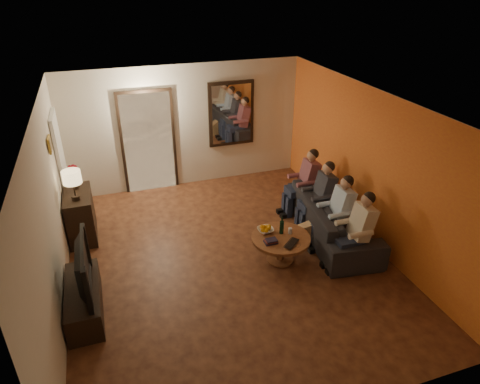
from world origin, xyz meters
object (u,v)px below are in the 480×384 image
object	(u,v)px
tv_stand	(84,300)
wine_bottle	(282,225)
dresser	(81,215)
coffee_table	(280,248)
person_d	(305,184)
dog	(311,229)
laptop	(294,245)
person_a	(357,233)
person_b	(337,215)
tv	(77,268)
bowl	(266,230)
sofa	(332,218)
person_c	(320,198)
table_lamp	(73,185)

from	to	relation	value
tv_stand	wine_bottle	xyz separation A→B (m)	(3.09, 0.35, 0.39)
dresser	coffee_table	world-z (taller)	dresser
person_d	dog	distance (m)	1.13
wine_bottle	laptop	world-z (taller)	wine_bottle
person_a	person_b	bearing A→B (deg)	90.00
dog	coffee_table	world-z (taller)	dog
person_d	person_a	bearing A→B (deg)	-90.00
tv	bowl	size ratio (longest dim) A/B	4.48
person_d	wine_bottle	distance (m)	1.58
person_b	tv_stand	bearing A→B (deg)	-175.08
tv_stand	wine_bottle	size ratio (longest dim) A/B	4.14
person_a	coffee_table	xyz separation A→B (m)	(-1.07, 0.49, -0.38)
dresser	sofa	xyz separation A→B (m)	(4.21, -1.38, -0.07)
tv_stand	tv	size ratio (longest dim) A/B	1.11
tv_stand	bowl	world-z (taller)	bowl
person_c	person_b	bearing A→B (deg)	-90.00
person_c	dog	world-z (taller)	person_c
tv	person_c	distance (m)	4.22
bowl	person_a	bearing A→B (deg)	-29.68
person_b	bowl	bearing A→B (deg)	174.87
tv_stand	person_d	xyz separation A→B (m)	(4.11, 1.55, 0.39)
person_b	dog	bearing A→B (deg)	154.56
dresser	wine_bottle	distance (m)	3.53
wine_bottle	person_d	bearing A→B (deg)	49.83
tv_stand	person_b	size ratio (longest dim) A/B	1.07
dresser	sofa	world-z (taller)	dresser
table_lamp	bowl	xyz separation A→B (m)	(2.86, -1.35, -0.63)
dog	coffee_table	xyz separation A→B (m)	(-0.69, -0.29, -0.06)
dresser	person_c	size ratio (longest dim) A/B	0.79
dresser	coffee_table	distance (m)	3.53
laptop	table_lamp	bearing A→B (deg)	108.86
person_a	dog	size ratio (longest dim) A/B	2.14
dresser	person_b	xyz separation A→B (m)	(4.11, -1.68, 0.18)
person_d	person_b	bearing A→B (deg)	-90.00
person_a	coffee_table	size ratio (longest dim) A/B	1.26
table_lamp	laptop	distance (m)	3.70
person_c	wine_bottle	xyz separation A→B (m)	(-1.02, -0.61, 0.01)
person_d	laptop	world-z (taller)	person_d
tv	person_b	bearing A→B (deg)	-85.08
dresser	bowl	xyz separation A→B (m)	(2.86, -1.57, 0.06)
dresser	laptop	xyz separation A→B (m)	(3.14, -2.07, 0.04)
tv_stand	wine_bottle	distance (m)	3.14
person_a	wine_bottle	distance (m)	1.18
tv_stand	person_d	bearing A→B (deg)	20.70
person_b	dog	distance (m)	0.53
person_b	dog	world-z (taller)	person_b
sofa	bowl	world-z (taller)	sofa
tv_stand	laptop	bearing A→B (deg)	-0.62
dresser	laptop	size ratio (longest dim) A/B	2.89
wine_bottle	table_lamp	bearing A→B (deg)	154.62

